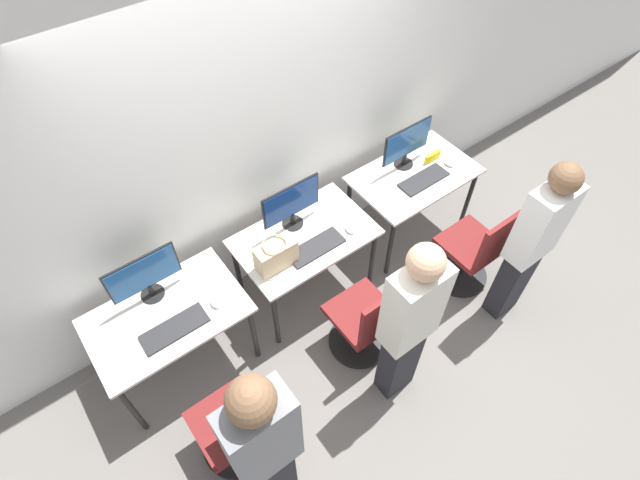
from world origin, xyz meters
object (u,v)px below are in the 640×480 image
Objects in this scene: monitor_center at (291,204)px; keyboard_center at (316,247)px; monitor_right at (407,144)px; mouse_right at (449,164)px; mouse_left at (215,303)px; office_chair_left at (235,433)px; person_center at (409,323)px; keyboard_left at (175,329)px; mouse_center at (350,230)px; office_chair_right at (473,253)px; person_right at (532,241)px; monitor_left at (144,276)px; person_left at (265,449)px; keyboard_right at (424,180)px; office_chair_center at (366,323)px; handbag at (276,255)px.

monitor_center reaches higher than keyboard_center.
monitor_right reaches higher than mouse_right.
mouse_left is 0.20× the size of keyboard_center.
office_chair_left is 1.32m from person_center.
keyboard_left is 4.95× the size of mouse_center.
office_chair_right is (2.32, 0.08, 0.00)m from office_chair_left.
mouse_center is at bearing 133.56° from person_right.
monitor_left is 2.70m from person_right.
office_chair_right is (2.26, 0.45, -0.57)m from person_left.
office_chair_right is (2.31, -0.61, -0.35)m from keyboard_left.
mouse_center is 0.97m from person_center.
monitor_left reaches higher than keyboard_left.
person_center reaches higher than keyboard_left.
keyboard_right is at bearing 41.40° from person_center.
person_center is at bearing -145.03° from mouse_right.
office_chair_center is at bearing -37.88° from monitor_left.
office_chair_left is 2.43m from person_right.
office_chair_center is (-0.27, -0.55, -0.36)m from mouse_center.
person_center is at bearing 5.55° from person_left.
keyboard_center is 1.48× the size of handbag.
monitor_left reaches higher than office_chair_right.
keyboard_right is at bearing 0.77° from mouse_left.
person_right reaches higher than handbag.
office_chair_center is 1.51m from monitor_right.
monitor_right is 1.26m from person_right.
person_right is at bearing -22.49° from keyboard_left.
office_chair_center is at bearing 178.57° from office_chair_right.
monitor_left is 0.54× the size of office_chair_left.
office_chair_left is 0.53× the size of person_left.
keyboard_center is at bearing 152.71° from office_chair_right.
mouse_right is at bearing -38.04° from monitor_right.
monitor_center is (0.84, 0.29, 0.21)m from mouse_left.
person_left reaches higher than handbag.
person_right is (-0.24, -1.02, 0.14)m from mouse_right.
monitor_left is 0.54× the size of office_chair_right.
office_chair_center is (1.18, -0.92, -0.56)m from monitor_left.
person_left is 2.31m from person_right.
monitor_right is (1.15, -0.01, 0.00)m from monitor_center.
person_center is at bearing -132.13° from monitor_right.
mouse_center is at bearing 64.22° from office_chair_center.
keyboard_center is at bearing 176.52° from mouse_center.
monitor_left is at bearing 90.00° from keyboard_left.
mouse_center is at bearing 36.26° from person_left.
mouse_left reaches higher than keyboard_left.
office_chair_right is at bearing -17.09° from mouse_left.
office_chair_center is 0.57× the size of person_right.
person_center is at bearing -163.36° from office_chair_right.
office_chair_right reaches higher than keyboard_left.
keyboard_center is (0.00, -0.30, -0.21)m from monitor_center.
monitor_left reaches higher than handbag.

